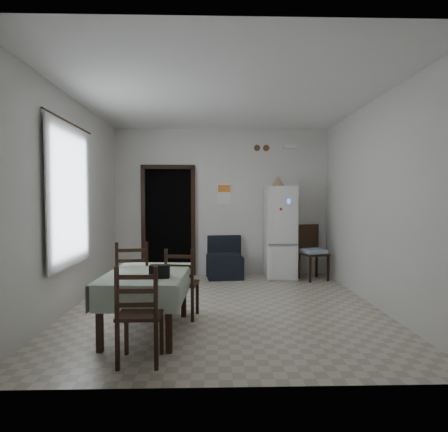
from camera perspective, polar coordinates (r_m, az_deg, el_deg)
ground at (r=5.38m, az=0.15°, el=-13.66°), size 4.50×4.50×0.00m
ceiling at (r=5.36m, az=0.15°, el=17.68°), size 4.20×4.50×0.02m
wall_back at (r=7.42m, az=-0.37°, el=2.13°), size 4.20×0.02×2.90m
wall_front at (r=2.92m, az=1.48°, el=1.59°), size 4.20×0.02×2.90m
wall_left at (r=5.52m, az=-22.21°, el=1.82°), size 0.02×4.50×2.90m
wall_right at (r=5.64m, az=22.02°, el=1.84°), size 0.02×4.50×2.90m
doorway at (r=7.68m, az=-8.25°, el=-0.79°), size 1.06×0.52×2.22m
window_recess at (r=5.35m, az=-23.48°, el=2.86°), size 0.10×1.20×1.60m
curtain at (r=5.31m, az=-22.38°, el=2.88°), size 0.02×1.45×1.85m
curtain_rod at (r=5.40m, az=-22.45°, el=13.01°), size 0.02×1.60×0.02m
calendar at (r=7.41m, az=0.02°, el=3.44°), size 0.28×0.02×0.40m
calendar_image at (r=7.40m, az=0.02°, el=4.22°), size 0.24×0.01×0.14m
light_switch at (r=7.42m, az=0.79°, el=-0.58°), size 0.08×0.02×0.12m
vent_left at (r=7.52m, az=5.06°, el=10.30°), size 0.12×0.03×0.12m
vent_right at (r=7.54m, az=6.44°, el=10.27°), size 0.12×0.03×0.12m
emergency_light at (r=7.60m, az=10.03°, el=10.41°), size 0.25×0.07×0.09m
fridge at (r=7.24m, az=8.57°, el=-2.46°), size 0.57×0.57×1.75m
tan_cone at (r=7.15m, az=8.24°, el=5.29°), size 0.26×0.26×0.19m
navy_seat at (r=7.18m, az=0.08°, el=-6.32°), size 0.72×0.70×0.79m
corner_chair at (r=7.19m, az=13.49°, el=-5.43°), size 0.56×0.56×1.03m
dining_table at (r=4.41m, az=-11.63°, el=-12.75°), size 0.93×1.35×0.68m
black_bag at (r=4.00m, az=-9.78°, el=-8.31°), size 0.21×0.13×0.13m
dining_chair_far_left at (r=4.98m, az=-13.70°, el=-9.26°), size 0.48×0.48×0.98m
dining_chair_far_right at (r=4.85m, az=-6.40°, el=-10.03°), size 0.43×0.43×0.89m
dining_chair_near_head at (r=3.62m, az=-12.63°, el=-14.20°), size 0.39×0.39×0.92m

